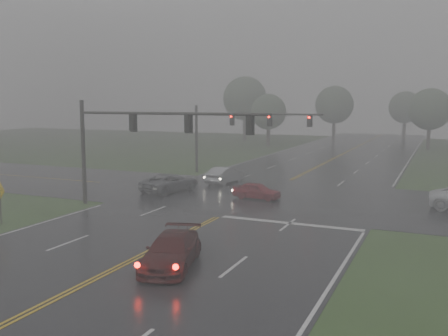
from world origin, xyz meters
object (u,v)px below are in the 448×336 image
at_px(sedan_silver, 225,183).
at_px(car_grey, 170,192).
at_px(sedan_red, 257,199).
at_px(sedan_maroon, 172,267).
at_px(signal_gantry_near, 135,133).
at_px(signal_gantry_far, 234,126).

bearing_deg(sedan_silver, car_grey, 75.03).
bearing_deg(sedan_red, sedan_maroon, -169.92).
xyz_separation_m(sedan_maroon, signal_gantry_near, (-8.00, 9.35, 5.04)).
relative_size(sedan_maroon, sedan_red, 1.36).
bearing_deg(sedan_maroon, signal_gantry_far, 91.92).
xyz_separation_m(sedan_red, sedan_silver, (-4.98, 5.54, 0.00)).
bearing_deg(sedan_maroon, sedan_silver, 92.51).
xyz_separation_m(car_grey, signal_gantry_far, (0.87, 10.79, 4.72)).
bearing_deg(sedan_maroon, signal_gantry_near, 115.18).
bearing_deg(signal_gantry_near, sedan_silver, 84.41).
height_order(sedan_maroon, sedan_silver, sedan_silver).
height_order(sedan_maroon, car_grey, car_grey).
distance_m(sedan_maroon, sedan_silver, 22.29).
relative_size(sedan_silver, car_grey, 0.84).
xyz_separation_m(sedan_red, signal_gantry_far, (-6.38, 10.80, 4.72)).
distance_m(car_grey, signal_gantry_far, 11.81).
height_order(sedan_red, car_grey, car_grey).
xyz_separation_m(sedan_maroon, sedan_silver, (-6.84, 21.21, 0.00)).
xyz_separation_m(sedan_maroon, car_grey, (-9.12, 15.68, 0.00)).
distance_m(sedan_maroon, car_grey, 18.14).
bearing_deg(sedan_silver, signal_gantry_far, -67.74).
height_order(sedan_silver, car_grey, car_grey).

